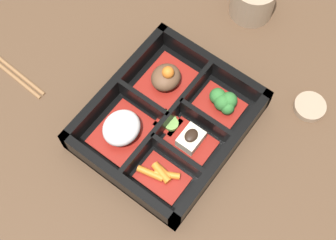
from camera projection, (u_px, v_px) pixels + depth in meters
name	position (u px, v px, depth m)	size (l,w,h in m)	color
ground_plane	(168.00, 126.00, 0.78)	(3.00, 3.00, 0.00)	#4C3523
bento_base	(168.00, 125.00, 0.78)	(0.27, 0.23, 0.01)	black
bento_rim	(169.00, 121.00, 0.76)	(0.27, 0.23, 0.05)	black
bowl_rice	(122.00, 129.00, 0.75)	(0.10, 0.08, 0.04)	maroon
bowl_stew	(166.00, 79.00, 0.79)	(0.10, 0.08, 0.05)	maroon
bowl_carrots	(161.00, 176.00, 0.73)	(0.05, 0.08, 0.02)	maroon
bowl_tofu	(191.00, 140.00, 0.75)	(0.06, 0.08, 0.04)	maroon
bowl_greens	(223.00, 102.00, 0.77)	(0.06, 0.08, 0.03)	maroon
bowl_pickles	(170.00, 121.00, 0.77)	(0.04, 0.04, 0.01)	maroon
sauce_dish	(310.00, 107.00, 0.79)	(0.05, 0.05, 0.01)	gray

